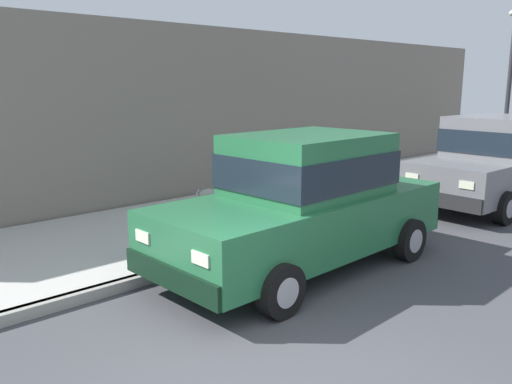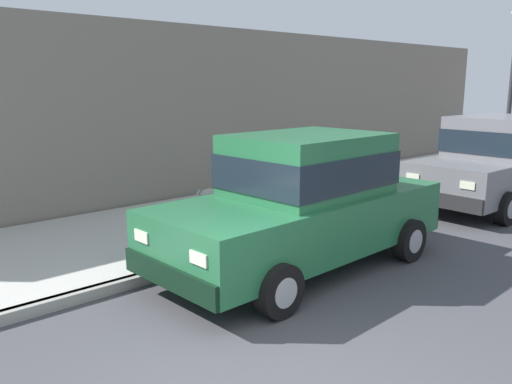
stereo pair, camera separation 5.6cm
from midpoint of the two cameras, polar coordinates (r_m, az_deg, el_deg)
name	(u,v)px [view 1 (the left image)]	position (r m, az deg, el deg)	size (l,w,h in m)	color
curb	(101,291)	(6.89, -16.79, -10.32)	(0.16, 64.00, 0.14)	gray
sidewalk	(46,256)	(8.47, -22.14, -6.51)	(3.60, 64.00, 0.14)	#B7B5AD
car_green_sedan	(304,201)	(7.37, 5.11, -0.95)	(2.13, 4.65, 1.92)	#23663D
car_grey_sedan	(495,160)	(12.32, 24.57, 3.19)	(2.10, 4.64, 1.92)	slate
dog_grey	(210,193)	(10.59, -5.25, -0.08)	(0.24, 0.76, 0.49)	#999691
street_lamp	(510,72)	(16.30, 25.99, 11.73)	(0.36, 0.36, 4.42)	#2D2D33
building_facade	(262,111)	(13.28, 0.52, 8.87)	(0.50, 20.00, 3.84)	slate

